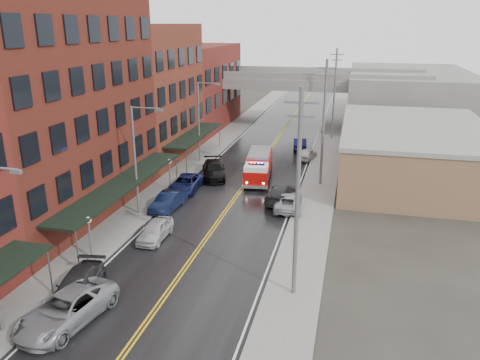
# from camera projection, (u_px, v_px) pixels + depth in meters

# --- Properties ---
(road) EXTENTS (11.00, 160.00, 0.02)m
(road) POSITION_uv_depth(u_px,v_px,m) (236.00, 196.00, 42.69)
(road) COLOR black
(road) RESTS_ON ground
(sidewalk_left) EXTENTS (3.00, 160.00, 0.15)m
(sidewalk_left) POSITION_uv_depth(u_px,v_px,m) (162.00, 189.00, 44.30)
(sidewalk_left) COLOR slate
(sidewalk_left) RESTS_ON ground
(sidewalk_right) EXTENTS (3.00, 160.00, 0.15)m
(sidewalk_right) POSITION_uv_depth(u_px,v_px,m) (317.00, 203.00, 41.03)
(sidewalk_right) COLOR slate
(sidewalk_right) RESTS_ON ground
(curb_left) EXTENTS (0.30, 160.00, 0.15)m
(curb_left) POSITION_uv_depth(u_px,v_px,m) (178.00, 191.00, 43.93)
(curb_left) COLOR gray
(curb_left) RESTS_ON ground
(curb_right) EXTENTS (0.30, 160.00, 0.15)m
(curb_right) POSITION_uv_depth(u_px,v_px,m) (298.00, 201.00, 41.40)
(curb_right) COLOR gray
(curb_right) RESTS_ON ground
(brick_building_b) EXTENTS (9.00, 20.00, 18.00)m
(brick_building_b) POSITION_uv_depth(u_px,v_px,m) (49.00, 105.00, 36.35)
(brick_building_b) COLOR #511B15
(brick_building_b) RESTS_ON ground
(brick_building_c) EXTENTS (9.00, 15.00, 15.00)m
(brick_building_c) POSITION_uv_depth(u_px,v_px,m) (145.00, 93.00, 52.95)
(brick_building_c) COLOR brown
(brick_building_c) RESTS_ON ground
(brick_building_far) EXTENTS (9.00, 20.00, 12.00)m
(brick_building_far) POSITION_uv_depth(u_px,v_px,m) (195.00, 87.00, 69.55)
(brick_building_far) COLOR maroon
(brick_building_far) RESTS_ON ground
(tan_building) EXTENTS (14.00, 22.00, 5.00)m
(tan_building) POSITION_uv_depth(u_px,v_px,m) (412.00, 153.00, 47.53)
(tan_building) COLOR brown
(tan_building) RESTS_ON ground
(right_far_block) EXTENTS (18.00, 30.00, 8.00)m
(right_far_block) POSITION_uv_depth(u_px,v_px,m) (407.00, 96.00, 74.24)
(right_far_block) COLOR slate
(right_far_block) RESTS_ON ground
(awning_1) EXTENTS (2.60, 18.00, 3.09)m
(awning_1) POSITION_uv_depth(u_px,v_px,m) (123.00, 184.00, 36.97)
(awning_1) COLOR black
(awning_1) RESTS_ON ground
(awning_2) EXTENTS (2.60, 13.00, 3.09)m
(awning_2) POSITION_uv_depth(u_px,v_px,m) (195.00, 135.00, 53.09)
(awning_2) COLOR black
(awning_2) RESTS_ON ground
(globe_lamp_1) EXTENTS (0.44, 0.44, 3.12)m
(globe_lamp_1) POSITION_uv_depth(u_px,v_px,m) (89.00, 228.00, 30.49)
(globe_lamp_1) COLOR #59595B
(globe_lamp_1) RESTS_ON ground
(globe_lamp_2) EXTENTS (0.44, 0.44, 3.12)m
(globe_lamp_2) POSITION_uv_depth(u_px,v_px,m) (169.00, 168.00, 43.39)
(globe_lamp_2) COLOR #59595B
(globe_lamp_2) RESTS_ON ground
(street_lamp_1) EXTENTS (2.64, 0.22, 9.00)m
(street_lamp_1) POSITION_uv_depth(u_px,v_px,m) (138.00, 154.00, 36.98)
(street_lamp_1) COLOR #59595B
(street_lamp_1) RESTS_ON ground
(street_lamp_2) EXTENTS (2.64, 0.22, 9.00)m
(street_lamp_2) POSITION_uv_depth(u_px,v_px,m) (201.00, 117.00, 51.72)
(street_lamp_2) COLOR #59595B
(street_lamp_2) RESTS_ON ground
(utility_pole_0) EXTENTS (1.80, 0.24, 12.00)m
(utility_pole_0) POSITION_uv_depth(u_px,v_px,m) (298.00, 193.00, 25.25)
(utility_pole_0) COLOR #59595B
(utility_pole_0) RESTS_ON ground
(utility_pole_1) EXTENTS (1.80, 0.24, 12.00)m
(utility_pole_1) POSITION_uv_depth(u_px,v_px,m) (324.00, 122.00, 43.68)
(utility_pole_1) COLOR #59595B
(utility_pole_1) RESTS_ON ground
(utility_pole_2) EXTENTS (1.80, 0.24, 12.00)m
(utility_pole_2) POSITION_uv_depth(u_px,v_px,m) (334.00, 92.00, 62.10)
(utility_pole_2) COLOR #59595B
(utility_pole_2) RESTS_ON ground
(overpass) EXTENTS (40.00, 10.00, 7.50)m
(overpass) POSITION_uv_depth(u_px,v_px,m) (288.00, 87.00, 70.27)
(overpass) COLOR slate
(overpass) RESTS_ON ground
(fire_truck) EXTENTS (3.62, 7.60, 2.69)m
(fire_truck) POSITION_uv_depth(u_px,v_px,m) (259.00, 166.00, 46.83)
(fire_truck) COLOR #A30A07
(fire_truck) RESTS_ON ground
(parked_car_left_2) EXTENTS (3.77, 6.33, 1.65)m
(parked_car_left_2) POSITION_uv_depth(u_px,v_px,m) (67.00, 309.00, 24.45)
(parked_car_left_2) COLOR gray
(parked_car_left_2) RESTS_ON ground
(parked_car_left_3) EXTENTS (2.83, 5.28, 1.46)m
(parked_car_left_3) POSITION_uv_depth(u_px,v_px,m) (77.00, 286.00, 26.81)
(parked_car_left_3) COLOR #262729
(parked_car_left_3) RESTS_ON ground
(parked_car_left_4) EXTENTS (1.68, 4.11, 1.39)m
(parked_car_left_4) POSITION_uv_depth(u_px,v_px,m) (155.00, 230.00, 34.08)
(parked_car_left_4) COLOR beige
(parked_car_left_4) RESTS_ON ground
(parked_car_left_5) EXTENTS (2.00, 4.60, 1.47)m
(parked_car_left_5) POSITION_uv_depth(u_px,v_px,m) (168.00, 201.00, 39.53)
(parked_car_left_5) COLOR black
(parked_car_left_5) RESTS_ON ground
(parked_car_left_6) EXTENTS (2.55, 5.23, 1.43)m
(parked_car_left_6) POSITION_uv_depth(u_px,v_px,m) (186.00, 184.00, 43.94)
(parked_car_left_6) COLOR #141A4B
(parked_car_left_6) RESTS_ON ground
(parked_car_left_7) EXTENTS (3.91, 6.06, 1.63)m
(parked_car_left_7) POSITION_uv_depth(u_px,v_px,m) (214.00, 170.00, 47.66)
(parked_car_left_7) COLOR black
(parked_car_left_7) RESTS_ON ground
(parked_car_right_0) EXTENTS (2.68, 5.08, 1.36)m
(parked_car_right_0) POSITION_uv_depth(u_px,v_px,m) (288.00, 201.00, 39.70)
(parked_car_right_0) COLOR #96999D
(parked_car_right_0) RESTS_ON ground
(parked_car_right_1) EXTENTS (2.60, 5.35, 1.50)m
(parked_car_right_1) POSITION_uv_depth(u_px,v_px,m) (281.00, 193.00, 41.33)
(parked_car_right_1) COLOR #262528
(parked_car_right_1) RESTS_ON ground
(parked_car_right_2) EXTENTS (2.27, 4.13, 1.33)m
(parked_car_right_2) POSITION_uv_depth(u_px,v_px,m) (307.00, 154.00, 54.05)
(parked_car_right_2) COLOR silver
(parked_car_right_2) RESTS_ON ground
(parked_car_right_3) EXTENTS (2.10, 4.65, 1.48)m
(parked_car_right_3) POSITION_uv_depth(u_px,v_px,m) (300.00, 144.00, 58.48)
(parked_car_right_3) COLOR black
(parked_car_right_3) RESTS_ON ground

